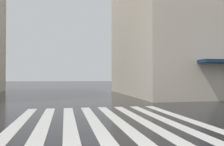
% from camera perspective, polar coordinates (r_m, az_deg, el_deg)
% --- Properties ---
extents(zebra_crossing, '(13.00, 7.50, 0.01)m').
position_cam_1_polar(zebra_crossing, '(8.51, 0.78, -13.36)').
color(zebra_crossing, silver).
rests_on(zebra_crossing, ground_plane).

